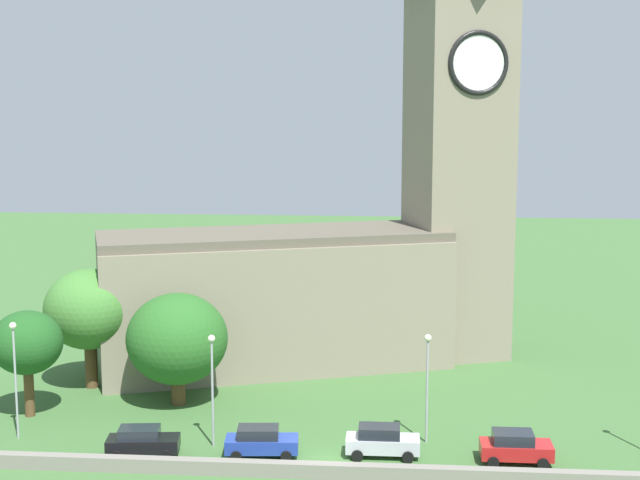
# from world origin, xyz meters

# --- Properties ---
(ground_plane) EXTENTS (200.00, 200.00, 0.00)m
(ground_plane) POSITION_xyz_m (0.00, 15.00, 0.00)
(ground_plane) COLOR #3D6633
(church) EXTENTS (33.67, 18.85, 33.79)m
(church) POSITION_xyz_m (0.02, 21.68, 10.10)
(church) COLOR gray
(church) RESTS_ON ground
(quay_barrier) EXTENTS (40.83, 0.70, 0.83)m
(quay_barrier) POSITION_xyz_m (0.00, -2.10, 0.42)
(quay_barrier) COLOR gray
(quay_barrier) RESTS_ON ground
(car_black) EXTENTS (4.41, 2.45, 1.70)m
(car_black) POSITION_xyz_m (-11.06, 0.34, 0.86)
(car_black) COLOR black
(car_black) RESTS_ON ground
(car_blue) EXTENTS (4.41, 2.34, 1.77)m
(car_blue) POSITION_xyz_m (-4.05, 0.77, 0.90)
(car_blue) COLOR #233D9E
(car_blue) RESTS_ON ground
(car_silver) EXTENTS (4.34, 2.06, 1.85)m
(car_silver) POSITION_xyz_m (3.05, 1.34, 0.93)
(car_silver) COLOR silver
(car_silver) RESTS_ON ground
(car_red) EXTENTS (4.13, 2.27, 1.82)m
(car_red) POSITION_xyz_m (10.77, 1.08, 0.92)
(car_red) COLOR red
(car_red) RESTS_ON ground
(streetlamp_west_end) EXTENTS (0.44, 0.44, 7.38)m
(streetlamp_west_end) POSITION_xyz_m (-19.50, 2.40, 4.89)
(streetlamp_west_end) COLOR #9EA0A5
(streetlamp_west_end) RESTS_ON ground
(streetlamp_west_mid) EXTENTS (0.44, 0.44, 6.93)m
(streetlamp_west_mid) POSITION_xyz_m (-7.17, 2.11, 4.63)
(streetlamp_west_mid) COLOR #9EA0A5
(streetlamp_west_mid) RESTS_ON ground
(streetlamp_central) EXTENTS (0.44, 0.44, 6.80)m
(streetlamp_central) POSITION_xyz_m (5.73, 3.84, 4.56)
(streetlamp_central) COLOR #9EA0A5
(streetlamp_central) RESTS_ON ground
(tree_by_tower) EXTENTS (6.93, 6.93, 7.76)m
(tree_by_tower) POSITION_xyz_m (-11.11, 9.70, 4.62)
(tree_by_tower) COLOR brown
(tree_by_tower) RESTS_ON ground
(tree_churchyard) EXTENTS (6.47, 6.47, 8.76)m
(tree_churchyard) POSITION_xyz_m (-18.31, 12.94, 5.80)
(tree_churchyard) COLOR brown
(tree_churchyard) RESTS_ON ground
(tree_riverside_west) EXTENTS (4.68, 4.68, 7.12)m
(tree_riverside_west) POSITION_xyz_m (-20.38, 6.49, 4.96)
(tree_riverside_west) COLOR brown
(tree_riverside_west) RESTS_ON ground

